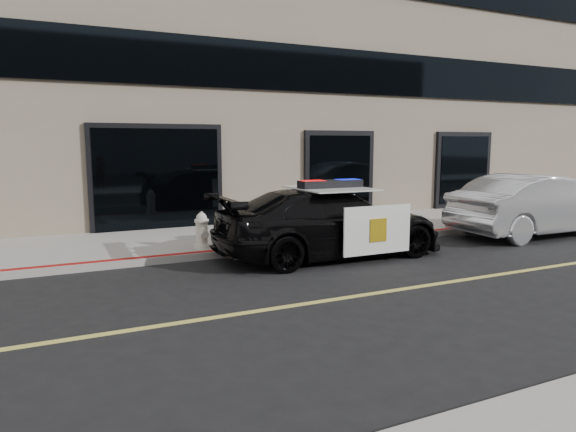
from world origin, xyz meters
name	(u,v)px	position (x,y,z in m)	size (l,w,h in m)	color
ground	(320,302)	(0.00, 0.00, 0.00)	(120.00, 120.00, 0.00)	black
sidewalk_n	(216,239)	(0.00, 5.25, 0.07)	(60.00, 3.50, 0.15)	gray
building_n	(162,28)	(0.00, 10.50, 6.00)	(60.00, 7.00, 12.00)	#756856
police_car	(330,222)	(1.70, 2.65, 0.73)	(2.30, 5.00, 1.63)	black
silver_sedan	(538,205)	(7.74, 2.46, 0.80)	(4.85, 1.73, 1.59)	silver
fire_hydrant	(202,231)	(-0.69, 3.98, 0.52)	(0.35, 0.49, 0.78)	silver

